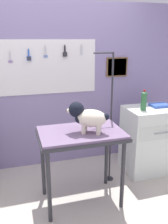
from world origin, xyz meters
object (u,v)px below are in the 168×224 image
(grooming_table, at_px, (81,140))
(dog, at_px, (87,117))
(cabinet_right, at_px, (149,140))
(grooming_arm, at_px, (110,125))
(soda_bottle, at_px, (144,101))

(grooming_table, bearing_deg, dog, -43.45)
(dog, relative_size, cabinet_right, 0.48)
(grooming_arm, distance_m, cabinet_right, 0.71)
(soda_bottle, bearing_deg, dog, -155.47)
(soda_bottle, bearing_deg, grooming_arm, -174.87)
(cabinet_right, distance_m, soda_bottle, 0.61)
(dog, height_order, cabinet_right, dog)
(soda_bottle, bearing_deg, cabinet_right, 17.32)
(grooming_table, distance_m, soda_bottle, 1.05)
(grooming_table, relative_size, soda_bottle, 3.43)
(grooming_arm, relative_size, soda_bottle, 6.22)
(grooming_arm, height_order, soda_bottle, grooming_arm)
(grooming_table, height_order, grooming_arm, grooming_arm)
(dog, distance_m, cabinet_right, 1.29)
(cabinet_right, bearing_deg, soda_bottle, -162.68)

